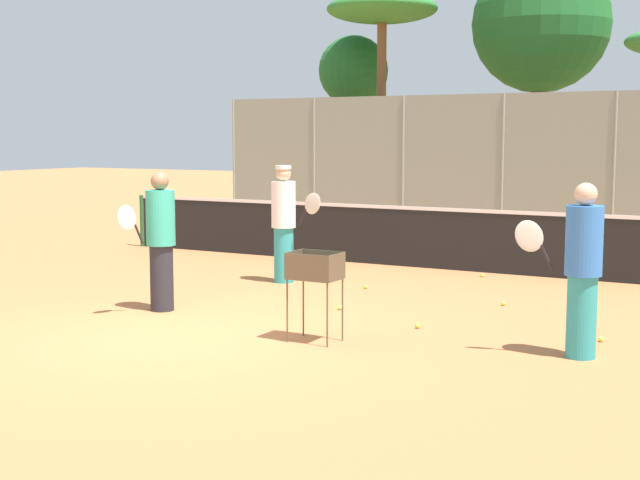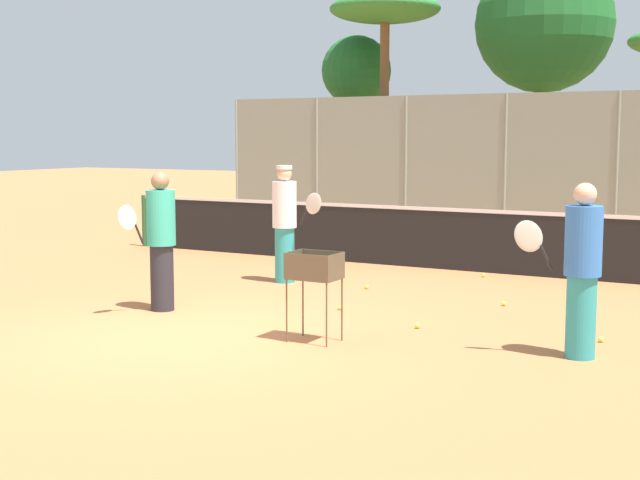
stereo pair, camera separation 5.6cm
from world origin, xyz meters
The scene contains 17 objects.
ground_plane centered at (0.00, 0.00, 0.00)m, with size 80.00×80.00×0.00m, color #C67242.
tennis_net centered at (0.00, 6.40, 0.56)m, with size 12.04×0.10×1.07m.
back_fence centered at (0.00, 16.81, 1.75)m, with size 21.67×0.08×3.49m.
tree_0 centered at (-2.01, 22.17, 5.97)m, with size 4.60×4.60×8.32m.
tree_1 centered at (-6.29, 18.80, 6.23)m, with size 3.61×3.61×6.83m.
tree_3 centered at (-8.06, 20.25, 4.46)m, with size 2.44×2.44×5.78m.
player_white_outfit centered at (4.20, 1.29, 0.94)m, with size 0.90×0.47×1.83m.
player_red_cap centered at (-1.22, 1.16, 0.94)m, with size 0.38×0.94×1.83m.
player_yellow_shirt centered at (-0.99, 3.89, 0.96)m, with size 0.94×0.38×1.84m.
ball_cart centered at (1.43, 0.59, 0.78)m, with size 0.56×0.41×1.01m.
tennis_ball_0 centered at (0.83, 2.33, 0.03)m, with size 0.07×0.07×0.07m, color #D1E54C.
tennis_ball_1 centered at (2.64, 3.67, 0.03)m, with size 0.07×0.07×0.07m, color #D1E54C.
tennis_ball_2 centered at (4.26, 2.12, 0.03)m, with size 0.07×0.07×0.07m, color #D1E54C.
tennis_ball_3 centered at (0.41, 3.97, 0.03)m, with size 0.07×0.07×0.07m, color #D1E54C.
tennis_ball_4 centered at (1.59, 5.91, 0.03)m, with size 0.07×0.07×0.07m, color #D1E54C.
tennis_ball_5 centered at (2.18, 1.78, 0.03)m, with size 0.07×0.07×0.07m, color #D1E54C.
parked_car centered at (0.76, 21.07, 0.66)m, with size 4.20×1.70×1.60m.
Camera 1 is at (6.23, -7.98, 2.31)m, focal length 50.00 mm.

